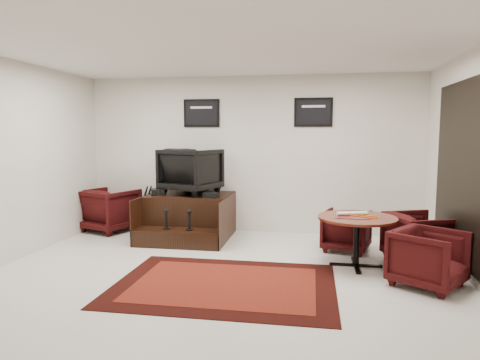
# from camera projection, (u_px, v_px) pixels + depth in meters

# --- Properties ---
(ground) EXTENTS (6.00, 6.00, 0.00)m
(ground) POSITION_uv_depth(u_px,v_px,m) (222.00, 275.00, 5.40)
(ground) COLOR silver
(ground) RESTS_ON ground
(room_shell) EXTENTS (6.02, 5.02, 2.81)m
(room_shell) POSITION_uv_depth(u_px,v_px,m) (256.00, 133.00, 5.25)
(room_shell) COLOR silver
(room_shell) RESTS_ON ground
(area_rug) EXTENTS (2.59, 1.94, 0.01)m
(area_rug) POSITION_uv_depth(u_px,v_px,m) (225.00, 284.00, 5.06)
(area_rug) COLOR black
(area_rug) RESTS_ON ground
(shine_podium) EXTENTS (1.43, 1.47, 0.74)m
(shine_podium) POSITION_uv_depth(u_px,v_px,m) (189.00, 217.00, 7.39)
(shine_podium) COLOR black
(shine_podium) RESTS_ON ground
(shine_chair) EXTENTS (1.08, 1.04, 0.88)m
(shine_chair) POSITION_uv_depth(u_px,v_px,m) (191.00, 168.00, 7.44)
(shine_chair) COLOR black
(shine_chair) RESTS_ON shine_podium
(shoes_pair) EXTENTS (0.30, 0.34, 0.10)m
(shoes_pair) POSITION_uv_depth(u_px,v_px,m) (158.00, 192.00, 7.33)
(shoes_pair) COLOR black
(shoes_pair) RESTS_ON shine_podium
(polish_kit) EXTENTS (0.26, 0.20, 0.08)m
(polish_kit) POSITION_uv_depth(u_px,v_px,m) (211.00, 195.00, 7.01)
(polish_kit) COLOR black
(polish_kit) RESTS_ON shine_podium
(umbrella_black) EXTENTS (0.34, 0.13, 0.92)m
(umbrella_black) POSITION_uv_depth(u_px,v_px,m) (141.00, 210.00, 7.41)
(umbrella_black) COLOR black
(umbrella_black) RESTS_ON ground
(umbrella_hooked) EXTENTS (0.34, 0.13, 0.90)m
(umbrella_hooked) POSITION_uv_depth(u_px,v_px,m) (144.00, 209.00, 7.56)
(umbrella_hooked) COLOR black
(umbrella_hooked) RESTS_ON ground
(armchair_side) EXTENTS (1.07, 1.03, 0.86)m
(armchair_side) POSITION_uv_depth(u_px,v_px,m) (110.00, 208.00, 7.83)
(armchair_side) COLOR black
(armchair_side) RESTS_ON ground
(meeting_table) EXTENTS (1.04, 1.04, 0.68)m
(meeting_table) POSITION_uv_depth(u_px,v_px,m) (357.00, 223.00, 5.70)
(meeting_table) COLOR #440F09
(meeting_table) RESTS_ON ground
(table_chair_back) EXTENTS (0.80, 0.77, 0.68)m
(table_chair_back) POSITION_uv_depth(u_px,v_px,m) (347.00, 229.00, 6.52)
(table_chair_back) COLOR black
(table_chair_back) RESTS_ON ground
(table_chair_window) EXTENTS (0.92, 0.95, 0.77)m
(table_chair_window) POSITION_uv_depth(u_px,v_px,m) (419.00, 236.00, 5.89)
(table_chair_window) COLOR black
(table_chair_window) RESTS_ON ground
(table_chair_corner) EXTENTS (0.97, 0.98, 0.74)m
(table_chair_corner) POSITION_uv_depth(u_px,v_px,m) (429.00, 255.00, 4.97)
(table_chair_corner) COLOR black
(table_chair_corner) RESTS_ON ground
(paper_roll) EXTENTS (0.42, 0.16, 0.05)m
(paper_roll) POSITION_uv_depth(u_px,v_px,m) (352.00, 213.00, 5.80)
(paper_roll) COLOR white
(paper_roll) RESTS_ON meeting_table
(table_clutter) EXTENTS (0.56, 0.36, 0.01)m
(table_clutter) POSITION_uv_depth(u_px,v_px,m) (359.00, 216.00, 5.68)
(table_clutter) COLOR #CE5F0B
(table_clutter) RESTS_ON meeting_table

